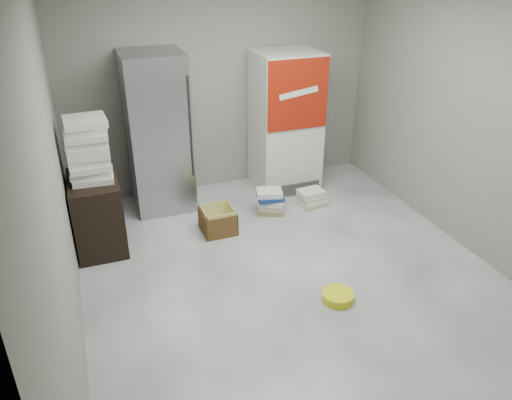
{
  "coord_description": "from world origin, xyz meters",
  "views": [
    {
      "loc": [
        -1.74,
        -3.57,
        2.96
      ],
      "look_at": [
        -0.18,
        0.7,
        0.62
      ],
      "focal_mm": 35.0,
      "sensor_mm": 36.0,
      "label": 1
    }
  ],
  "objects_px": {
    "coke_cooler": "(286,122)",
    "cardboard_box": "(218,222)",
    "wood_shelf": "(97,213)",
    "steel_fridge": "(158,133)",
    "phonebook_stack_main": "(271,202)"
  },
  "relations": [
    {
      "from": "coke_cooler",
      "to": "cardboard_box",
      "type": "bearing_deg",
      "value": -143.57
    },
    {
      "from": "coke_cooler",
      "to": "wood_shelf",
      "type": "height_order",
      "value": "coke_cooler"
    },
    {
      "from": "steel_fridge",
      "to": "cardboard_box",
      "type": "distance_m",
      "value": 1.3
    },
    {
      "from": "coke_cooler",
      "to": "phonebook_stack_main",
      "type": "relative_size",
      "value": 4.57
    },
    {
      "from": "cardboard_box",
      "to": "coke_cooler",
      "type": "bearing_deg",
      "value": 35.31
    },
    {
      "from": "steel_fridge",
      "to": "wood_shelf",
      "type": "bearing_deg",
      "value": -138.69
    },
    {
      "from": "steel_fridge",
      "to": "coke_cooler",
      "type": "xyz_separation_m",
      "value": [
        1.65,
        -0.01,
        -0.05
      ]
    },
    {
      "from": "wood_shelf",
      "to": "cardboard_box",
      "type": "relative_size",
      "value": 2.11
    },
    {
      "from": "phonebook_stack_main",
      "to": "coke_cooler",
      "type": "bearing_deg",
      "value": 71.39
    },
    {
      "from": "coke_cooler",
      "to": "phonebook_stack_main",
      "type": "distance_m",
      "value": 1.11
    },
    {
      "from": "steel_fridge",
      "to": "phonebook_stack_main",
      "type": "distance_m",
      "value": 1.58
    },
    {
      "from": "cardboard_box",
      "to": "wood_shelf",
      "type": "bearing_deg",
      "value": 171.84
    },
    {
      "from": "phonebook_stack_main",
      "to": "cardboard_box",
      "type": "bearing_deg",
      "value": -148.27
    },
    {
      "from": "steel_fridge",
      "to": "wood_shelf",
      "type": "relative_size",
      "value": 2.37
    },
    {
      "from": "phonebook_stack_main",
      "to": "cardboard_box",
      "type": "relative_size",
      "value": 1.04
    }
  ]
}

